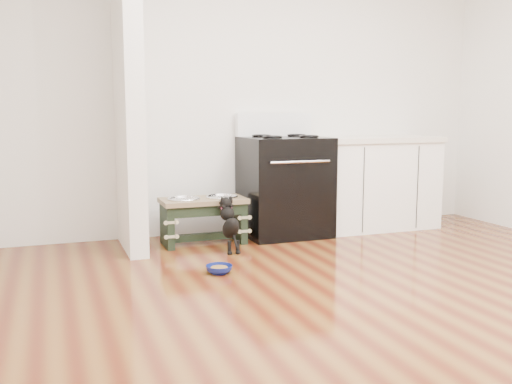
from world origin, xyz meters
The scene contains 8 objects.
ground centered at (0.00, 0.00, 0.00)m, with size 5.00×5.00×0.00m, color #4F1D0E.
room_shell centered at (0.00, 0.00, 1.62)m, with size 5.00×5.00×5.00m.
partition_wall centered at (-1.18, 2.10, 1.35)m, with size 0.15×0.80×2.70m, color silver.
oven_range centered at (0.25, 2.16, 0.48)m, with size 0.76×0.69×1.14m.
cabinet_run centered at (1.23, 2.18, 0.45)m, with size 1.24×0.64×0.91m.
dog_feeder centered at (-0.56, 2.06, 0.29)m, with size 0.74×0.39×0.42m.
puppy centered at (-0.43, 1.72, 0.25)m, with size 0.13×0.38×0.45m.
floor_bowl centered at (-0.70, 1.11, 0.03)m, with size 0.21×0.21×0.06m.
Camera 1 is at (-1.83, -2.71, 1.15)m, focal length 40.00 mm.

